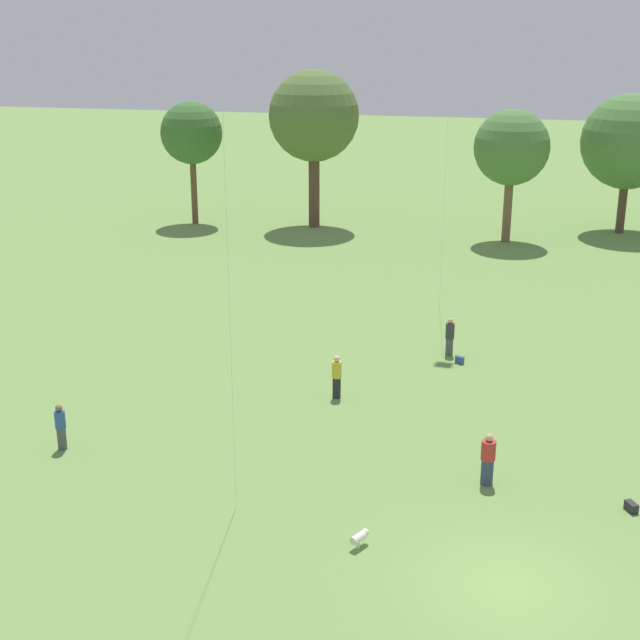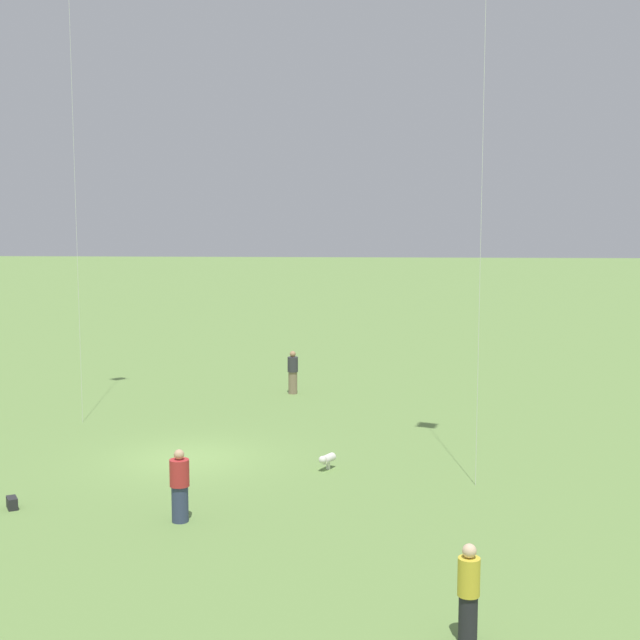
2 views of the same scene
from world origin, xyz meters
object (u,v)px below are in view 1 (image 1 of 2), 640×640
person_4 (337,377)px  picnic_bag_1 (460,360)px  person_3 (488,460)px  picnic_bag_2 (631,507)px  person_0 (450,337)px  dog_0 (360,537)px  person_2 (61,427)px

person_4 → picnic_bag_1: 6.46m
person_3 → picnic_bag_2: bearing=28.3°
person_0 → person_4: (-3.73, -5.71, 0.02)m
person_3 → picnic_bag_2: size_ratio=3.52×
person_0 → dog_0: size_ratio=2.62×
person_0 → picnic_bag_2: person_0 is taller
person_3 → person_0: bearing=138.7°
person_2 → dog_0: size_ratio=2.54×
picnic_bag_2 → picnic_bag_1: bearing=119.2°
person_2 → picnic_bag_1: size_ratio=4.05×
person_2 → dog_0: bearing=-15.5°
person_3 → picnic_bag_2: 4.39m
person_2 → picnic_bag_1: 16.76m
person_4 → person_2: bearing=9.4°
person_0 → dog_0: (-0.79, -15.65, -0.54)m
person_0 → person_3: bearing=142.8°
person_0 → picnic_bag_1: (0.55, -0.92, -0.68)m
picnic_bag_1 → picnic_bag_2: bearing=-60.8°
person_0 → person_4: bearing=97.7°
person_2 → dog_0: (11.01, -3.41, -0.52)m
person_3 → picnic_bag_1: (-1.82, 10.30, -0.68)m
picnic_bag_2 → dog_0: bearing=-153.0°
dog_0 → picnic_bag_2: size_ratio=1.32×
person_2 → picnic_bag_2: (18.45, 0.39, -0.68)m
person_0 → picnic_bag_1: person_0 is taller
person_4 → picnic_bag_1: bearing=-161.3°
person_0 → person_2: person_0 is taller
person_0 → dog_0: 15.68m
dog_0 → picnic_bag_1: (1.34, 14.73, -0.14)m
dog_0 → picnic_bag_1: dog_0 is taller
person_4 → picnic_bag_1: size_ratio=4.27×
picnic_bag_1 → picnic_bag_2: size_ratio=0.82×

